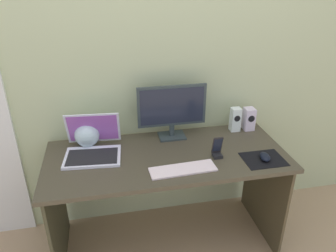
% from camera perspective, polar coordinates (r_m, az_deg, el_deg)
% --- Properties ---
extents(ground_plane, '(8.00, 8.00, 0.00)m').
position_cam_1_polar(ground_plane, '(2.50, -0.18, -19.51)').
color(ground_plane, tan).
extents(wall_back, '(6.00, 0.04, 2.50)m').
position_cam_1_polar(wall_back, '(2.18, -2.23, 11.93)').
color(wall_back, '#B3BF91').
rests_on(wall_back, ground_plane).
extents(desk, '(1.51, 0.65, 0.73)m').
position_cam_1_polar(desk, '(2.12, -0.21, -8.41)').
color(desk, '#433C2D').
rests_on(desk, ground_plane).
extents(monitor, '(0.46, 0.14, 0.37)m').
position_cam_1_polar(monitor, '(2.16, 0.70, 2.91)').
color(monitor, '#2F3A3C').
rests_on(monitor, desk).
extents(speaker_right, '(0.07, 0.08, 0.16)m').
position_cam_1_polar(speaker_right, '(2.39, 14.05, 1.23)').
color(speaker_right, silver).
rests_on(speaker_right, desk).
extents(speaker_near_monitor, '(0.07, 0.06, 0.17)m').
position_cam_1_polar(speaker_near_monitor, '(2.35, 11.78, 1.15)').
color(speaker_near_monitor, white).
rests_on(speaker_near_monitor, desk).
extents(laptop, '(0.37, 0.34, 0.24)m').
position_cam_1_polar(laptop, '(2.08, -13.12, -3.61)').
color(laptop, white).
rests_on(laptop, desk).
extents(fishbowl, '(0.16, 0.16, 0.16)m').
position_cam_1_polar(fishbowl, '(2.17, -14.08, -1.52)').
color(fishbowl, silver).
rests_on(fishbowl, desk).
extents(keyboard_external, '(0.39, 0.14, 0.01)m').
position_cam_1_polar(keyboard_external, '(1.89, 2.64, -7.63)').
color(keyboard_external, white).
rests_on(keyboard_external, desk).
extents(mousepad, '(0.25, 0.20, 0.00)m').
position_cam_1_polar(mousepad, '(2.07, 16.47, -5.63)').
color(mousepad, black).
rests_on(mousepad, desk).
extents(mouse, '(0.08, 0.11, 0.04)m').
position_cam_1_polar(mouse, '(2.06, 16.71, -5.23)').
color(mouse, black).
rests_on(mouse, mousepad).
extents(phone_in_dock, '(0.06, 0.06, 0.14)m').
position_cam_1_polar(phone_in_dock, '(2.02, 8.69, -4.16)').
color(phone_in_dock, black).
rests_on(phone_in_dock, desk).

